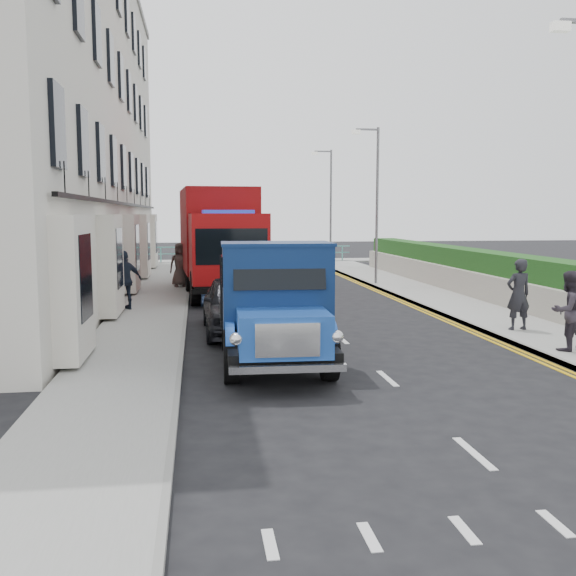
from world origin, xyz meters
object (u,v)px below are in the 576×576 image
(lamp_far, at_px, (329,201))
(pedestrian_east_near, at_px, (518,294))
(bedford_lorry, at_px, (276,313))
(red_lorry, at_px, (219,238))
(lamp_mid, at_px, (374,196))
(parked_car_front, at_px, (238,304))

(lamp_far, bearing_deg, pedestrian_east_near, -88.29)
(lamp_far, distance_m, bedford_lorry, 25.93)
(lamp_far, relative_size, bedford_lorry, 1.25)
(lamp_far, relative_size, red_lorry, 0.85)
(lamp_far, height_order, bedford_lorry, lamp_far)
(lamp_far, distance_m, red_lorry, 13.88)
(lamp_far, bearing_deg, lamp_mid, -90.00)
(bedford_lorry, xyz_separation_m, parked_car_front, (-0.52, 4.37, -0.42))
(bedford_lorry, bearing_deg, lamp_mid, 68.85)
(parked_car_front, bearing_deg, lamp_mid, 56.68)
(parked_car_front, bearing_deg, bedford_lorry, -84.09)
(pedestrian_east_near, bearing_deg, lamp_far, -94.55)
(lamp_far, xyz_separation_m, red_lorry, (-6.95, -11.89, -1.74))
(lamp_mid, height_order, pedestrian_east_near, lamp_mid)
(lamp_mid, distance_m, bedford_lorry, 16.50)
(lamp_far, height_order, red_lorry, lamp_far)
(parked_car_front, xyz_separation_m, pedestrian_east_near, (7.43, -1.30, 0.30))
(red_lorry, height_order, pedestrian_east_near, red_lorry)
(bedford_lorry, xyz_separation_m, red_lorry, (-0.69, 13.12, 1.06))
(lamp_mid, xyz_separation_m, parked_car_front, (-6.78, -10.64, -3.22))
(bedford_lorry, distance_m, pedestrian_east_near, 7.57)
(pedestrian_east_near, bearing_deg, parked_car_front, -16.15)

